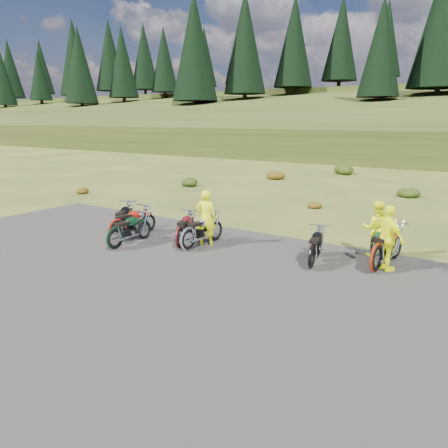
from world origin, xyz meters
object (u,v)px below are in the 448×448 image
Objects in this scene: motorcycle_3 at (188,251)px; motorcycle_7 at (372,268)px; motorcycle_0 at (119,238)px; person_middle at (206,219)px.

motorcycle_7 is at bearing -70.09° from motorcycle_3.
motorcycle_3 is at bearing -115.41° from motorcycle_0.
motorcycle_3 is 1.08× the size of motorcycle_7.
motorcycle_0 is 8.07m from motorcycle_7.
person_middle is at bearing 89.49° from motorcycle_7.
motorcycle_3 is at bearing 97.86° from motorcycle_7.
person_middle is at bearing -100.66° from motorcycle_0.
motorcycle_3 reaches higher than motorcycle_7.
motorcycle_0 is at bearing 95.64° from motorcycle_3.
person_middle reaches higher than motorcycle_3.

